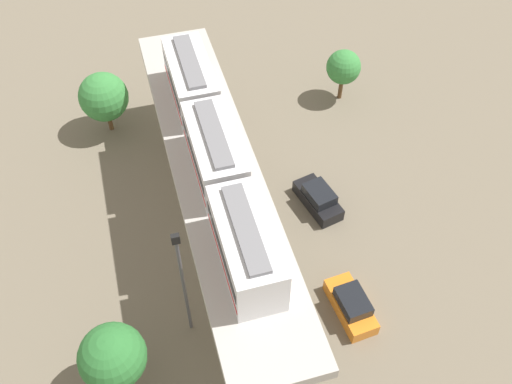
{
  "coord_description": "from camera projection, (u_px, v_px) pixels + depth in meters",
  "views": [
    {
      "loc": [
        4.08,
        23.87,
        32.34
      ],
      "look_at": [
        -2.5,
        0.6,
        4.17
      ],
      "focal_mm": 40.04,
      "sensor_mm": 36.0,
      "label": 1
    }
  ],
  "objects": [
    {
      "name": "viaduct",
      "position": [
        216.0,
        182.0,
        36.19
      ],
      "size": [
        5.2,
        28.85,
        6.95
      ],
      "color": "#B7B2AA",
      "rests_on": "ground"
    },
    {
      "name": "tree_far_corner",
      "position": [
        113.0,
        357.0,
        30.28
      ],
      "size": [
        3.68,
        3.68,
        5.51
      ],
      "color": "brown",
      "rests_on": "ground"
    },
    {
      "name": "train",
      "position": [
        215.0,
        153.0,
        33.41
      ],
      "size": [
        2.64,
        20.5,
        3.24
      ],
      "color": "silver",
      "rests_on": "viaduct"
    },
    {
      "name": "parked_car_orange",
      "position": [
        351.0,
        305.0,
        35.57
      ],
      "size": [
        2.16,
        4.34,
        1.76
      ],
      "rotation": [
        0.0,
        0.0,
        0.09
      ],
      "color": "orange",
      "rests_on": "ground"
    },
    {
      "name": "tree_near_viaduct",
      "position": [
        344.0,
        67.0,
        47.28
      ],
      "size": [
        2.88,
        2.88,
        4.68
      ],
      "color": "brown",
      "rests_on": "ground"
    },
    {
      "name": "ground_plane",
      "position": [
        220.0,
        232.0,
        40.22
      ],
      "size": [
        120.0,
        120.0,
        0.0
      ],
      "primitive_type": "plane",
      "color": "#706654"
    },
    {
      "name": "tree_mid_lot",
      "position": [
        104.0,
        97.0,
        44.56
      ],
      "size": [
        3.88,
        3.88,
        5.32
      ],
      "color": "brown",
      "rests_on": "ground"
    },
    {
      "name": "signal_post",
      "position": [
        183.0,
        281.0,
        31.42
      ],
      "size": [
        0.44,
        0.28,
        9.55
      ],
      "color": "#4C4C51",
      "rests_on": "ground"
    },
    {
      "name": "parked_car_black",
      "position": [
        318.0,
        199.0,
        41.23
      ],
      "size": [
        2.68,
        4.49,
        1.76
      ],
      "rotation": [
        0.0,
        0.0,
        0.22
      ],
      "color": "black",
      "rests_on": "ground"
    }
  ]
}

